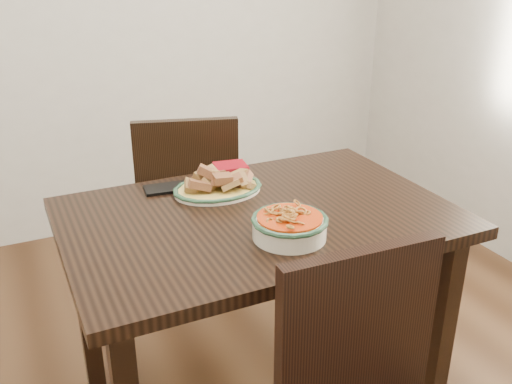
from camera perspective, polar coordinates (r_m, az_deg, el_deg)
name	(u,v)px	position (r m, az deg, el deg)	size (l,w,h in m)	color
dining_table	(259,240)	(1.83, 0.27, -4.82)	(1.20, 0.80, 0.75)	black
chair_far	(188,200)	(2.50, -6.84, -0.77)	(0.52, 0.52, 0.89)	black
fish_plate	(218,180)	(1.91, -3.87, 1.23)	(0.30, 0.23, 0.11)	silver
noodle_bowl	(290,224)	(1.61, 3.38, -3.18)	(0.22, 0.22, 0.08)	beige
smartphone	(168,188)	(1.97, -8.75, 0.41)	(0.16, 0.09, 0.01)	black
napkin	(231,166)	(2.14, -2.56, 2.62)	(0.12, 0.10, 0.01)	maroon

